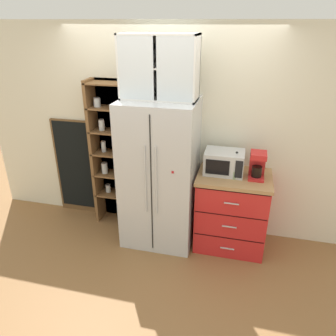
% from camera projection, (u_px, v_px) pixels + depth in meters
% --- Properties ---
extents(ground_plane, '(10.67, 10.67, 0.00)m').
position_uv_depth(ground_plane, '(161.00, 235.00, 4.19)').
color(ground_plane, olive).
extents(wall_back_cream, '(4.98, 0.10, 2.55)m').
position_uv_depth(wall_back_cream, '(168.00, 132.00, 4.01)').
color(wall_back_cream, silver).
rests_on(wall_back_cream, ground).
extents(refrigerator, '(0.85, 0.72, 1.77)m').
position_uv_depth(refrigerator, '(160.00, 174.00, 3.82)').
color(refrigerator, silver).
rests_on(refrigerator, ground).
extents(pantry_shelf_column, '(0.52, 0.30, 1.91)m').
position_uv_depth(pantry_shelf_column, '(113.00, 152.00, 4.18)').
color(pantry_shelf_column, brown).
rests_on(pantry_shelf_column, ground).
extents(counter_cabinet, '(0.83, 0.63, 0.94)m').
position_uv_depth(counter_cabinet, '(231.00, 211.00, 3.85)').
color(counter_cabinet, red).
rests_on(counter_cabinet, ground).
extents(microwave, '(0.44, 0.33, 0.26)m').
position_uv_depth(microwave, '(224.00, 162.00, 3.67)').
color(microwave, silver).
rests_on(microwave, counter_cabinet).
extents(coffee_maker, '(0.17, 0.20, 0.31)m').
position_uv_depth(coffee_maker, '(257.00, 165.00, 3.55)').
color(coffee_maker, red).
rests_on(coffee_maker, counter_cabinet).
extents(mug_navy, '(0.12, 0.08, 0.10)m').
position_uv_depth(mug_navy, '(235.00, 172.00, 3.63)').
color(mug_navy, navy).
rests_on(mug_navy, counter_cabinet).
extents(mug_sage, '(0.11, 0.07, 0.10)m').
position_uv_depth(mug_sage, '(235.00, 175.00, 3.57)').
color(mug_sage, '#8CA37F').
rests_on(mug_sage, counter_cabinet).
extents(bottle_clear, '(0.06, 0.06, 0.28)m').
position_uv_depth(bottle_clear, '(236.00, 165.00, 3.62)').
color(bottle_clear, silver).
rests_on(bottle_clear, counter_cabinet).
extents(bottle_green, '(0.06, 0.06, 0.24)m').
position_uv_depth(bottle_green, '(236.00, 165.00, 3.66)').
color(bottle_green, '#285B33').
rests_on(bottle_green, counter_cabinet).
extents(upper_cabinet, '(0.81, 0.32, 0.66)m').
position_uv_depth(upper_cabinet, '(160.00, 67.00, 3.36)').
color(upper_cabinet, silver).
rests_on(upper_cabinet, refrigerator).
extents(chalkboard_menu, '(0.60, 0.04, 1.36)m').
position_uv_depth(chalkboard_menu, '(76.00, 167.00, 4.47)').
color(chalkboard_menu, brown).
rests_on(chalkboard_menu, ground).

